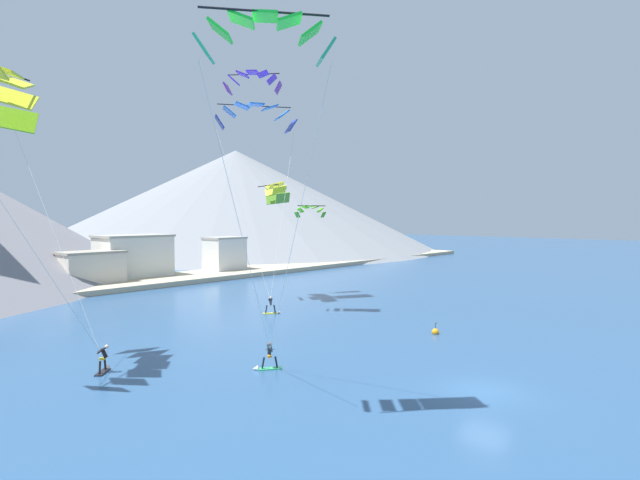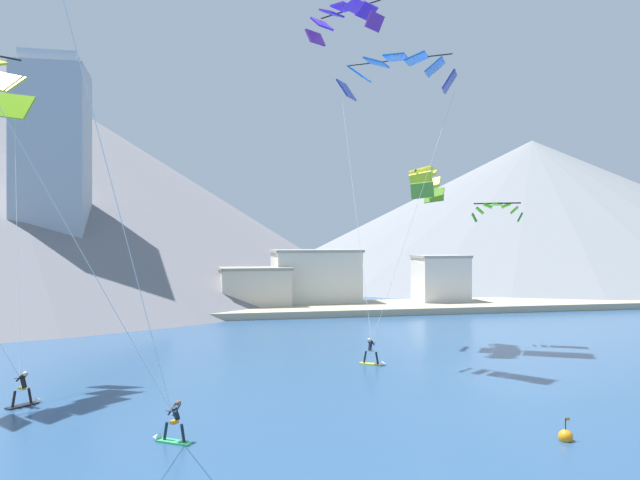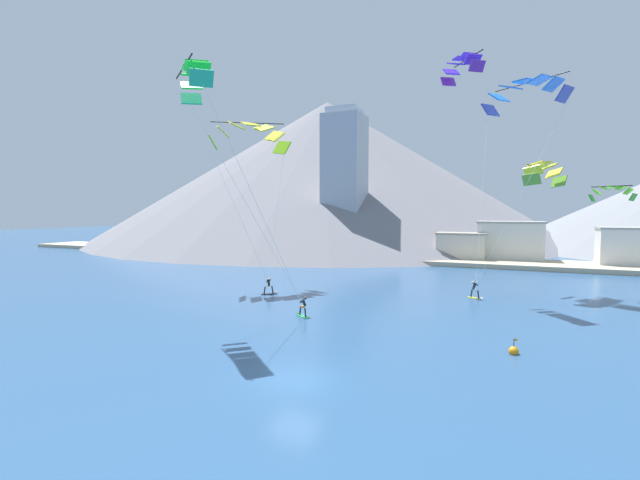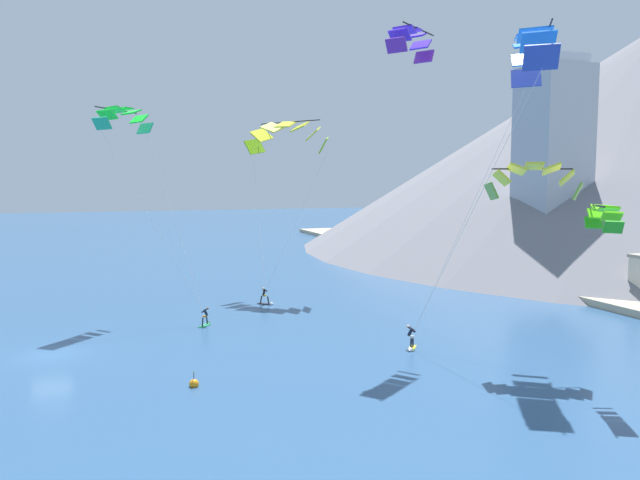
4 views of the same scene
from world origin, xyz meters
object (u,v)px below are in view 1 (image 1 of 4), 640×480
Objects in this scene: kitesurfer_near_trail at (104,363)px; race_marker_buoy at (435,332)px; parafoil_kite_distant_mid_solo at (253,79)px; kitesurfer_near_lead at (273,308)px; parafoil_kite_near_lead at (256,114)px; parafoil_kite_mid_center at (265,34)px; kitesurfer_mid_center at (266,362)px; parafoil_kite_distant_low_drift at (310,210)px; parafoil_kite_distant_high_outer at (275,191)px.

kitesurfer_near_trail is 1.71× the size of race_marker_buoy.
parafoil_kite_distant_mid_solo is (16.99, 6.15, 21.15)m from kitesurfer_near_trail.
kitesurfer_near_lead is 15.82m from race_marker_buoy.
parafoil_kite_near_lead is 32.57m from parafoil_kite_mid_center.
kitesurfer_near_lead is 1.07× the size of kitesurfer_mid_center.
parafoil_kite_distant_mid_solo is (15.47, 18.74, 4.61)m from parafoil_kite_mid_center.
kitesurfer_near_lead is at bearing 100.48° from race_marker_buoy.
race_marker_buoy is at bearing -111.91° from parafoil_kite_distant_low_drift.
parafoil_kite_distant_low_drift is 3.69× the size of race_marker_buoy.
kitesurfer_near_trail is at bearing -151.79° from parafoil_kite_near_lead.
parafoil_kite_distant_high_outer is at bearing -28.76° from parafoil_kite_near_lead.
parafoil_kite_distant_mid_solo is (-5.55, -5.94, 1.47)m from parafoil_kite_near_lead.
parafoil_kite_mid_center is 33.29m from parafoil_kite_distant_high_outer.
race_marker_buoy is at bearing -92.35° from parafoil_kite_near_lead.
kitesurfer_near_trail is at bearing -160.11° from parafoil_kite_distant_mid_solo.
kitesurfer_near_lead reaches higher than kitesurfer_mid_center.
parafoil_kite_distant_high_outer is at bearing 82.55° from race_marker_buoy.
parafoil_kite_mid_center is 37.88m from parafoil_kite_distant_low_drift.
parafoil_kite_distant_low_drift is 24.88m from race_marker_buoy.
parafoil_kite_distant_low_drift is (11.40, 5.64, 9.47)m from kitesurfer_near_lead.
kitesurfer_near_trail is at bearing 155.17° from race_marker_buoy.
parafoil_kite_distant_mid_solo reaches higher than parafoil_kite_distant_high_outer.
kitesurfer_near_trail is 1.06× the size of kitesurfer_mid_center.
kitesurfer_near_lead is 19.56m from kitesurfer_near_trail.
kitesurfer_mid_center is (6.66, -6.82, -0.07)m from kitesurfer_near_trail.
kitesurfer_near_trail is at bearing 134.34° from kitesurfer_mid_center.
parafoil_kite_distant_high_outer is (22.87, 23.66, -5.01)m from parafoil_kite_mid_center.
parafoil_kite_mid_center reaches higher than race_marker_buoy.
parafoil_kite_mid_center is at bearing -134.02° from parafoil_kite_distant_high_outer.
parafoil_kite_distant_high_outer is at bearing -178.89° from parafoil_kite_distant_low_drift.
parafoil_kite_distant_mid_solo is 4.91× the size of race_marker_buoy.
parafoil_kite_distant_high_outer is 1.16× the size of parafoil_kite_distant_mid_solo.
kitesurfer_mid_center is 0.10× the size of parafoil_kite_mid_center.
kitesurfer_near_lead reaches higher than race_marker_buoy.
parafoil_kite_distant_high_outer is (17.72, 17.89, 11.59)m from kitesurfer_mid_center.
parafoil_kite_mid_center is 26.40m from race_marker_buoy.
parafoil_kite_distant_low_drift is at bearing 1.11° from parafoil_kite_distant_high_outer.
parafoil_kite_distant_mid_solo is (-1.77, 0.60, 21.13)m from kitesurfer_near_lead.
parafoil_kite_distant_low_drift is at bearing 20.35° from kitesurfer_near_trail.
parafoil_kite_mid_center is (-21.02, -24.68, -3.14)m from parafoil_kite_near_lead.
parafoil_kite_distant_mid_solo is at bearing 106.04° from race_marker_buoy.
kitesurfer_near_lead is at bearing -18.81° from parafoil_kite_distant_mid_solo.
parafoil_kite_distant_low_drift is (23.49, 18.00, 9.55)m from kitesurfer_mid_center.
parafoil_kite_distant_low_drift is at bearing 68.09° from race_marker_buoy.
kitesurfer_near_lead is 29.98m from parafoil_kite_mid_center.
parafoil_kite_mid_center is 16.34× the size of race_marker_buoy.
parafoil_kite_distant_low_drift is (5.77, 0.11, -2.04)m from parafoil_kite_distant_high_outer.
parafoil_kite_mid_center is at bearing -140.30° from parafoil_kite_distant_low_drift.
kitesurfer_near_lead is 0.11× the size of parafoil_kite_mid_center.
parafoil_kite_near_lead is at bearing 49.58° from parafoil_kite_mid_center.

